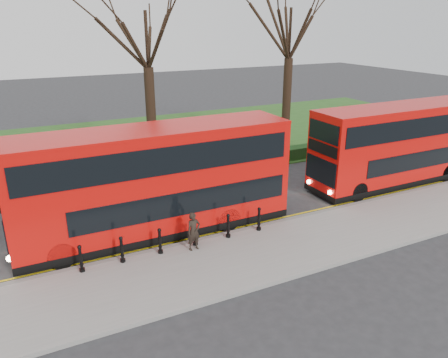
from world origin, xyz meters
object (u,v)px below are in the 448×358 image
bus_lead (155,182)px  pedestrian (194,231)px  bollard_row (178,237)px  bus_rear (401,145)px

bus_lead → pedestrian: bearing=-72.4°
bollard_row → pedestrian: size_ratio=4.84×
pedestrian → bus_rear: bearing=1.9°
bollard_row → bus_lead: bearing=95.1°
bollard_row → bus_lead: bus_lead is taller
bollard_row → pedestrian: (0.55, -0.30, 0.28)m
bollard_row → bus_lead: size_ratio=0.65×
bus_lead → pedestrian: bus_lead is taller
bus_rear → bollard_row: bearing=-172.0°
bus_lead → pedestrian: size_ratio=7.43×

